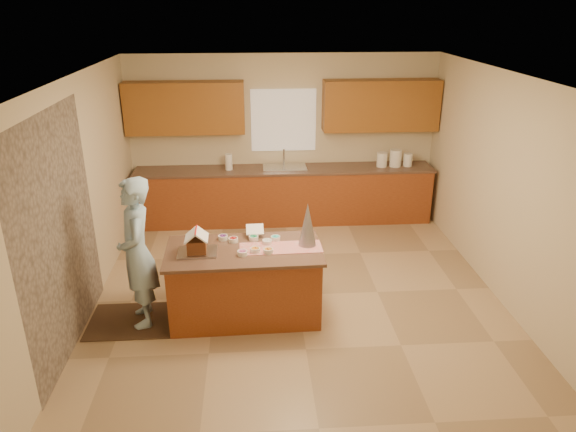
% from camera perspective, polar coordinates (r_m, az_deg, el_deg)
% --- Properties ---
extents(floor, '(5.50, 5.50, 0.00)m').
position_cam_1_polar(floor, '(6.81, 0.97, -8.43)').
color(floor, tan).
rests_on(floor, ground).
extents(ceiling, '(5.50, 5.50, 0.00)m').
position_cam_1_polar(ceiling, '(5.91, 1.14, 14.72)').
color(ceiling, silver).
rests_on(ceiling, floor).
extents(wall_back, '(5.50, 5.50, 0.00)m').
position_cam_1_polar(wall_back, '(8.86, -0.50, 8.35)').
color(wall_back, beige).
rests_on(wall_back, floor).
extents(wall_front, '(5.50, 5.50, 0.00)m').
position_cam_1_polar(wall_front, '(3.78, 4.70, -11.96)').
color(wall_front, beige).
rests_on(wall_front, floor).
extents(wall_left, '(5.50, 5.50, 0.00)m').
position_cam_1_polar(wall_left, '(6.52, -21.43, 1.64)').
color(wall_left, beige).
rests_on(wall_left, floor).
extents(wall_right, '(5.50, 5.50, 0.00)m').
position_cam_1_polar(wall_right, '(6.90, 22.22, 2.63)').
color(wall_right, beige).
rests_on(wall_right, floor).
extents(stone_accent, '(0.00, 2.50, 2.50)m').
position_cam_1_polar(stone_accent, '(5.84, -23.25, -2.03)').
color(stone_accent, gray).
rests_on(stone_accent, wall_left).
extents(window_curtain, '(1.05, 0.03, 1.00)m').
position_cam_1_polar(window_curtain, '(8.76, -0.49, 10.21)').
color(window_curtain, white).
rests_on(window_curtain, wall_back).
extents(back_counter_base, '(4.80, 0.60, 0.88)m').
position_cam_1_polar(back_counter_base, '(8.84, -0.36, 2.14)').
color(back_counter_base, brown).
rests_on(back_counter_base, floor).
extents(back_counter_top, '(4.85, 0.63, 0.04)m').
position_cam_1_polar(back_counter_top, '(8.69, -0.36, 4.99)').
color(back_counter_top, brown).
rests_on(back_counter_top, back_counter_base).
extents(upper_cabinet_left, '(1.85, 0.35, 0.80)m').
position_cam_1_polar(upper_cabinet_left, '(8.62, -10.98, 11.30)').
color(upper_cabinet_left, '#976020').
rests_on(upper_cabinet_left, wall_back).
extents(upper_cabinet_right, '(1.85, 0.35, 0.80)m').
position_cam_1_polar(upper_cabinet_right, '(8.80, 9.91, 11.59)').
color(upper_cabinet_right, '#976020').
rests_on(upper_cabinet_right, wall_back).
extents(sink, '(0.70, 0.45, 0.12)m').
position_cam_1_polar(sink, '(8.69, -0.36, 4.93)').
color(sink, silver).
rests_on(sink, back_counter_top).
extents(faucet, '(0.03, 0.03, 0.28)m').
position_cam_1_polar(faucet, '(8.82, -0.44, 6.33)').
color(faucet, silver).
rests_on(faucet, back_counter_top).
extents(island_base, '(1.70, 0.88, 0.82)m').
position_cam_1_polar(island_base, '(6.23, -4.63, -7.29)').
color(island_base, brown).
rests_on(island_base, floor).
extents(island_top, '(1.77, 0.96, 0.04)m').
position_cam_1_polar(island_top, '(6.03, -4.76, -3.74)').
color(island_top, brown).
rests_on(island_top, island_base).
extents(table_runner, '(0.94, 0.36, 0.01)m').
position_cam_1_polar(table_runner, '(6.04, -0.78, -3.41)').
color(table_runner, '#BD0D0D').
rests_on(table_runner, island_top).
extents(baking_tray, '(0.44, 0.33, 0.02)m').
position_cam_1_polar(baking_tray, '(6.00, -9.67, -3.83)').
color(baking_tray, silver).
rests_on(baking_tray, island_top).
extents(cookbook, '(0.21, 0.16, 0.09)m').
position_cam_1_polar(cookbook, '(6.31, -3.57, -1.45)').
color(cookbook, white).
rests_on(cookbook, island_top).
extents(tinsel_tree, '(0.21, 0.21, 0.51)m').
position_cam_1_polar(tinsel_tree, '(6.00, 2.10, -0.91)').
color(tinsel_tree, silver).
rests_on(tinsel_tree, island_top).
extents(rug, '(1.17, 0.77, 0.01)m').
position_cam_1_polar(rug, '(6.53, -15.47, -10.72)').
color(rug, black).
rests_on(rug, floor).
extents(boy, '(0.55, 0.71, 1.73)m').
position_cam_1_polar(boy, '(6.11, -15.84, -3.82)').
color(boy, '#A1C9E5').
rests_on(boy, rug).
extents(canister_a, '(0.17, 0.17, 0.23)m').
position_cam_1_polar(canister_a, '(8.89, 10.02, 5.97)').
color(canister_a, white).
rests_on(canister_a, back_counter_top).
extents(canister_b, '(0.19, 0.19, 0.28)m').
position_cam_1_polar(canister_b, '(8.94, 11.44, 6.10)').
color(canister_b, white).
rests_on(canister_b, back_counter_top).
extents(canister_c, '(0.15, 0.15, 0.21)m').
position_cam_1_polar(canister_c, '(9.01, 12.71, 5.90)').
color(canister_c, white).
rests_on(canister_c, back_counter_top).
extents(paper_towel, '(0.12, 0.12, 0.26)m').
position_cam_1_polar(paper_towel, '(8.64, -6.37, 5.78)').
color(paper_towel, white).
rests_on(paper_towel, back_counter_top).
extents(gingerbread_house, '(0.26, 0.27, 0.26)m').
position_cam_1_polar(gingerbread_house, '(5.95, -9.74, -2.88)').
color(gingerbread_house, brown).
rests_on(gingerbread_house, baking_tray).
extents(candy_bowls, '(0.72, 0.54, 0.05)m').
position_cam_1_polar(candy_bowls, '(6.09, -3.85, -2.96)').
color(candy_bowls, orange).
rests_on(candy_bowls, island_top).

